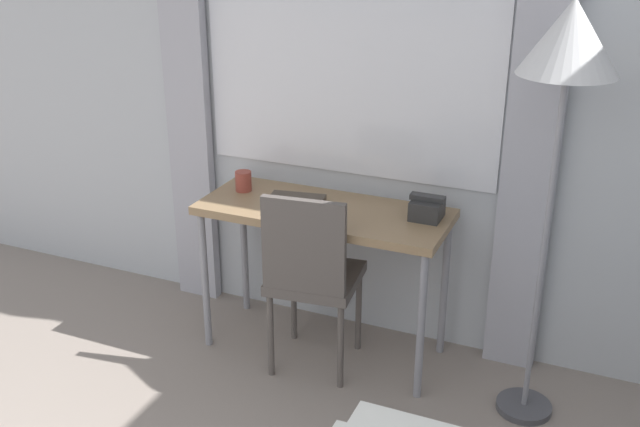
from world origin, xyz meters
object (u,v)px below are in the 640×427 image
object	(u,v)px
telephone	(427,208)
mug	(243,181)
desk	(324,222)
desk_chair	(311,271)
standing_lamp	(568,61)
book	(296,200)

from	to	relation	value
telephone	mug	xyz separation A→B (m)	(-0.93, -0.02, -0.00)
desk	desk_chair	bearing A→B (deg)	-84.01
telephone	desk_chair	bearing A→B (deg)	-150.05
desk_chair	mug	distance (m)	0.61
telephone	mug	world-z (taller)	telephone
desk	desk_chair	distance (m)	0.25
standing_lamp	telephone	world-z (taller)	standing_lamp
standing_lamp	book	size ratio (longest dim) A/B	6.22
desk	desk_chair	xyz separation A→B (m)	(0.02, -0.19, -0.16)
standing_lamp	book	bearing A→B (deg)	174.33
book	standing_lamp	bearing A→B (deg)	-5.67
mug	telephone	bearing A→B (deg)	1.03
book	mug	xyz separation A→B (m)	(-0.31, 0.04, 0.04)
telephone	mug	distance (m)	0.93
telephone	book	bearing A→B (deg)	-174.41
standing_lamp	mug	xyz separation A→B (m)	(-1.47, 0.16, -0.74)
desk	mug	size ratio (longest dim) A/B	11.96
mug	standing_lamp	bearing A→B (deg)	-6.21
standing_lamp	mug	distance (m)	1.66
telephone	standing_lamp	bearing A→B (deg)	-18.14
desk	standing_lamp	world-z (taller)	standing_lamp
telephone	book	world-z (taller)	telephone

